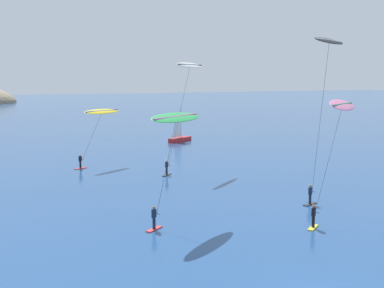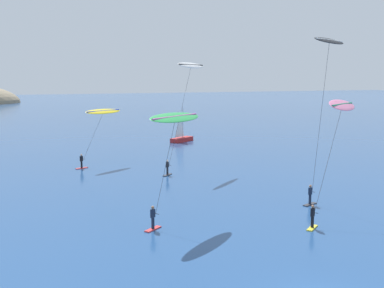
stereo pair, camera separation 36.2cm
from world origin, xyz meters
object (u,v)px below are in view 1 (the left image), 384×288
Objects in this scene: sailboat_near at (181,138)px; kitesurfer_yellow at (100,115)px; kitesurfer_white at (188,74)px; kitesurfer_pink at (340,113)px; kitesurfer_green at (175,123)px; kitesurfer_black at (327,55)px.

kitesurfer_yellow is at bearing -137.93° from sailboat_near.
kitesurfer_pink is at bearing -81.66° from kitesurfer_white.
kitesurfer_white is at bearing -36.46° from kitesurfer_yellow.
kitesurfer_green is (-12.63, 3.17, -0.58)m from kitesurfer_pink.
kitesurfer_pink is 5.89m from kitesurfer_black.
sailboat_near is at bearing 68.80° from kitesurfer_white.
sailboat_near is at bearing 83.01° from kitesurfer_pink.
kitesurfer_white is 21.24m from kitesurfer_green.
kitesurfer_black is at bearing -95.62° from sailboat_near.
sailboat_near is at bearing 84.38° from kitesurfer_black.
kitesurfer_green is (-9.43, -18.66, -3.77)m from kitesurfer_white.
kitesurfer_white is 1.54× the size of kitesurfer_green.
kitesurfer_white reaches higher than kitesurfer_yellow.
sailboat_near is 0.41× the size of kitesurfer_black.
sailboat_near is at bearing 66.18° from kitesurfer_green.
kitesurfer_pink is 1.31× the size of kitesurfer_yellow.
kitesurfer_yellow is (-8.77, 6.48, -4.99)m from kitesurfer_white.
sailboat_near is 0.64× the size of kitesurfer_pink.
kitesurfer_white is 19.03m from kitesurfer_black.
kitesurfer_pink is 1.11× the size of kitesurfer_green.
kitesurfer_green reaches higher than kitesurfer_yellow.
kitesurfer_white is at bearing 98.34° from kitesurfer_pink.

